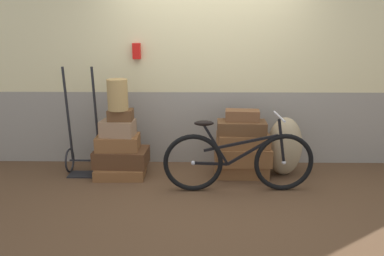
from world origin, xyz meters
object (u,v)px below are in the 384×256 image
Objects in this scene: suitcase_3 at (118,128)px; suitcase_5 at (241,169)px; luggage_trolley at (84,150)px; suitcase_2 at (118,142)px; wicker_basket at (118,95)px; suitcase_1 at (122,157)px; suitcase_6 at (243,156)px; burlap_sack at (284,146)px; suitcase_0 at (121,171)px; suitcase_9 at (242,115)px; suitcase_7 at (243,140)px; suitcase_4 at (121,115)px; bicycle at (238,161)px; suitcase_8 at (242,127)px.

suitcase_5 is at bearing 5.91° from suitcase_3.
suitcase_5 is 0.49× the size of luggage_trolley.
suitcase_2 is 0.19m from suitcase_3.
wicker_basket is (0.02, -0.02, 0.42)m from suitcase_3.
suitcase_1 is 1.53m from suitcase_6.
suitcase_3 is at bearing -178.94° from burlap_sack.
suitcase_0 is 1.69m from suitcase_9.
suitcase_7 is at bearing -2.58° from luggage_trolley.
suitcase_5 is at bearing 95.99° from suitcase_6.
bicycle reaches higher than suitcase_4.
suitcase_8 reaches higher than suitcase_5.
burlap_sack is at bearing 3.25° from suitcase_7.
suitcase_8 is 0.15m from suitcase_9.
suitcase_3 is 1.54m from bicycle.
burlap_sack is (2.07, 0.03, 0.14)m from suitcase_1.
luggage_trolley is 1.99m from bicycle.
suitcase_5 is 1.78× the size of wicker_basket.
suitcase_2 is 1.57m from suitcase_6.
burlap_sack reaches higher than suitcase_7.
suitcase_8 is 2.03m from luggage_trolley.
suitcase_3 is 0.65× the size of suitcase_7.
suitcase_0 is at bearing -177.62° from burlap_sack.
suitcase_0 is at bearing -13.36° from luggage_trolley.
suitcase_2 is at bearing -175.06° from suitcase_9.
luggage_trolley is at bearing 176.42° from suitcase_6.
suitcase_9 reaches higher than suitcase_1.
suitcase_7 is at bearing -2.91° from suitcase_2.
suitcase_2 reaches higher than suitcase_1.
bicycle is at bearing -17.09° from suitcase_0.
suitcase_6 is at bearing -3.79° from suitcase_2.
suitcase_1 is 1.11× the size of suitcase_8.
suitcase_9 reaches higher than suitcase_0.
luggage_trolley reaches higher than suitcase_2.
suitcase_5 is 2.03m from luggage_trolley.
suitcase_4 reaches higher than suitcase_1.
suitcase_8 is at bearing 137.35° from suitcase_6.
suitcase_9 is at bearing -1.61° from luggage_trolley.
suitcase_7 is (1.52, -0.03, -0.31)m from suitcase_4.
bicycle is at bearing -98.51° from suitcase_8.
wicker_basket is (-1.53, 0.01, 0.56)m from suitcase_7.
luggage_trolley reaches higher than suitcase_4.
suitcase_3 is at bearing 141.05° from wicker_basket.
suitcase_3 is 1.36× the size of suitcase_4.
suitcase_4 reaches higher than suitcase_8.
suitcase_5 is (1.55, 0.00, -0.53)m from suitcase_3.
burlap_sack is (0.55, 0.03, -0.41)m from suitcase_9.
suitcase_9 reaches higher than suitcase_2.
suitcase_2 is 2.10m from burlap_sack.
suitcase_4 is at bearing -2.56° from suitcase_2.
suitcase_6 is 0.92× the size of burlap_sack.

